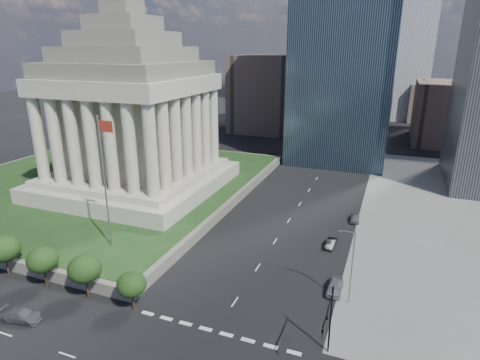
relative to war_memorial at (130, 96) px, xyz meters
The scene contains 14 objects.
ground 65.71m from the war_memorial, 56.82° to the left, with size 500.00×500.00×0.00m, color black.
plaza_terrace 23.35m from the war_memorial, 169.70° to the left, with size 66.00×70.00×1.80m, color #686459.
plaza_lawn 22.52m from the war_memorial, 169.70° to the left, with size 64.00×68.00×0.10m, color #1A3515.
war_memorial is the anchor object (origin of this frame).
flagpole 28.16m from the war_memorial, 63.11° to the right, with size 2.52×0.24×20.00m.
midrise_glass 59.82m from the war_memorial, 52.55° to the left, with size 26.00×26.00×60.00m, color black.
building_filler_ne 105.88m from the war_memorial, 51.17° to the left, with size 20.00×30.00×20.00m, color brown.
building_filler_nw 82.43m from the war_memorial, 87.21° to the left, with size 24.00×30.00×28.00m, color brown.
traffic_signal_ne 60.00m from the war_memorial, 36.42° to the right, with size 0.30×5.74×8.00m.
street_lamp_north 54.92m from the war_memorial, 25.92° to the right, with size 2.13×0.22×10.00m.
suv_grey 47.01m from the war_memorial, 73.72° to the right, with size 2.05×5.05×1.46m, color #4E4F55.
parked_sedan_near 54.25m from the war_memorial, 24.95° to the right, with size 1.84×4.58×1.56m, color gray.
parked_sedan_mid 48.54m from the war_memorial, 11.48° to the right, with size 1.34×3.85×1.27m, color black.
parked_sedan_far 50.09m from the war_memorial, ahead, with size 4.04×1.62×1.38m, color #5A5E62.
Camera 1 is at (16.37, -20.23, 30.79)m, focal length 30.00 mm.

